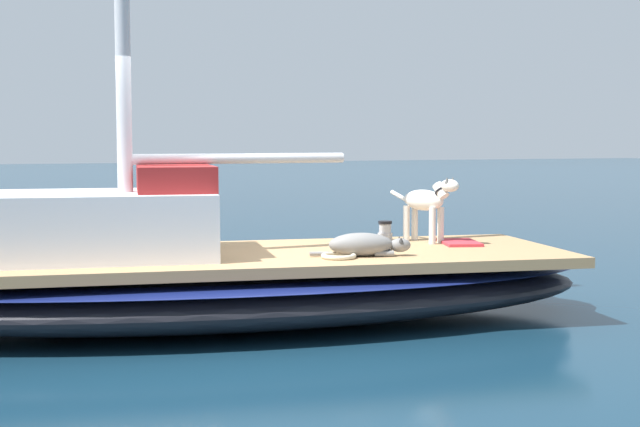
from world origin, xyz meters
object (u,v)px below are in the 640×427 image
at_px(dog_white, 427,203).
at_px(sailboat_main, 224,287).
at_px(dog_grey, 365,245).
at_px(deck_winch, 385,231).
at_px(mooring_buoy, 60,250).
at_px(coiled_rope, 339,256).
at_px(deck_towel, 460,243).

bearing_deg(dog_white, sailboat_main, 90.86).
bearing_deg(dog_grey, deck_winch, -35.43).
distance_m(dog_white, deck_winch, 0.57).
relative_size(sailboat_main, mooring_buoy, 17.21).
xyz_separation_m(dog_grey, deck_winch, (1.07, -0.76, -0.01)).
bearing_deg(dog_grey, coiled_rope, 97.48).
height_order(deck_winch, mooring_buoy, deck_winch).
xyz_separation_m(dog_grey, dog_white, (0.73, -1.08, 0.32)).
height_order(dog_white, deck_winch, dog_white).
height_order(sailboat_main, dog_white, dog_white).
bearing_deg(coiled_rope, dog_grey, -82.52).
relative_size(deck_winch, coiled_rope, 0.65).
bearing_deg(dog_grey, deck_towel, -70.35).
xyz_separation_m(dog_white, mooring_buoy, (4.40, 3.27, -0.86)).
bearing_deg(deck_towel, coiled_rope, 107.61).
distance_m(coiled_rope, deck_towel, 1.69).
relative_size(dog_grey, deck_winch, 4.44).
relative_size(dog_grey, deck_towel, 1.67).
height_order(coiled_rope, mooring_buoy, coiled_rope).
xyz_separation_m(dog_white, coiled_rope, (-0.77, 1.36, -0.40)).
bearing_deg(deck_winch, coiled_rope, 136.69).
bearing_deg(sailboat_main, deck_winch, -78.94).
distance_m(dog_white, mooring_buoy, 5.55).
height_order(sailboat_main, deck_winch, deck_winch).
bearing_deg(deck_winch, dog_white, -137.30).
distance_m(dog_grey, deck_towel, 1.41).
height_order(deck_winch, coiled_rope, deck_winch).
height_order(dog_grey, dog_white, dog_white).
distance_m(dog_grey, dog_white, 1.34).
height_order(coiled_rope, deck_towel, coiled_rope).
height_order(sailboat_main, dog_grey, dog_grey).
height_order(dog_grey, mooring_buoy, dog_grey).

